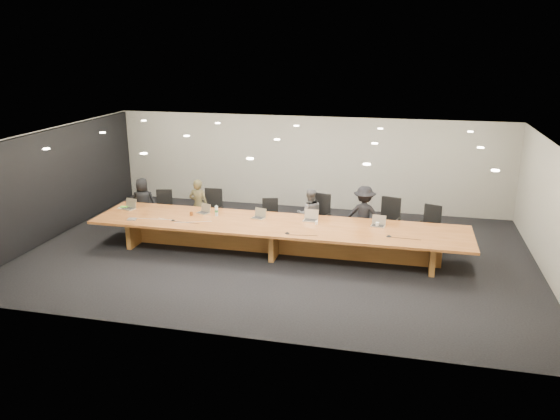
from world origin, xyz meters
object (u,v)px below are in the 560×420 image
object	(u,v)px
person_b	(199,205)
mic_center	(287,233)
person_c	(310,214)
chair_mid_left	(270,218)
laptop_b	(203,209)
laptop_c	(258,214)
conference_table	(277,233)
laptop_d	(310,216)
paper_cup_near	(316,223)
av_box	(132,219)
chair_right	(387,221)
laptop_e	(378,221)
chair_left	(211,210)
water_bottle	(216,211)
person_d	(364,215)
person_a	(143,202)
laptop_a	(128,204)
amber_mug	(191,214)
paper_cup_far	(377,224)
chair_far_right	(429,226)
chair_far_left	(164,209)
mic_left	(173,220)
mic_right	(389,236)
chair_mid_right	(317,217)

from	to	relation	value
person_b	mic_center	size ratio (longest dim) A/B	12.57
person_c	chair_mid_left	bearing A→B (deg)	-13.92
laptop_b	laptop_c	bearing A→B (deg)	20.66
conference_table	mic_center	world-z (taller)	mic_center
laptop_d	paper_cup_near	bearing A→B (deg)	-50.32
person_c	av_box	bearing A→B (deg)	8.21
chair_right	laptop_e	size ratio (longest dim) A/B	3.69
chair_left	water_bottle	xyz separation A→B (m)	(0.50, -0.97, 0.30)
chair_right	paper_cup_near	distance (m)	2.01
chair_mid_left	laptop_b	xyz separation A→B (m)	(-1.56, -0.80, 0.37)
chair_right	person_d	world-z (taller)	person_d
person_a	laptop_a	world-z (taller)	person_a
person_d	amber_mug	world-z (taller)	person_d
paper_cup_far	laptop_d	bearing A→B (deg)	177.75
water_bottle	mic_center	world-z (taller)	water_bottle
laptop_a	paper_cup_near	bearing A→B (deg)	15.14
chair_left	person_d	bearing A→B (deg)	-0.94
chair_far_right	paper_cup_far	world-z (taller)	chair_far_right
laptop_c	chair_far_left	bearing A→B (deg)	178.45
conference_table	mic_center	xyz separation A→B (m)	(0.38, -0.63, 0.24)
chair_far_left	paper_cup_far	world-z (taller)	chair_far_left
person_b	person_a	bearing A→B (deg)	0.90
chair_far_right	water_bottle	size ratio (longest dim) A/B	4.14
mic_left	laptop_d	bearing A→B (deg)	13.00
laptop_d	av_box	bearing A→B (deg)	-165.94
person_c	paper_cup_far	distance (m)	1.97
person_b	laptop_c	size ratio (longest dim) A/B	4.63
person_a	person_d	world-z (taller)	person_d
laptop_e	water_bottle	bearing A→B (deg)	-171.06
person_a	laptop_e	bearing A→B (deg)	152.50
water_bottle	mic_right	world-z (taller)	water_bottle
person_b	mic_left	xyz separation A→B (m)	(-0.07, -1.51, 0.05)
amber_mug	mic_center	bearing A→B (deg)	-16.26
av_box	chair_left	bearing A→B (deg)	42.74
laptop_a	paper_cup_near	size ratio (longest dim) A/B	4.11
conference_table	person_d	size ratio (longest dim) A/B	6.04
person_b	amber_mug	xyz separation A→B (m)	(0.21, -1.02, 0.09)
person_b	paper_cup_near	world-z (taller)	person_b
chair_mid_left	laptop_b	bearing A→B (deg)	-168.35
person_b	amber_mug	bearing A→B (deg)	102.43
av_box	chair_mid_left	bearing A→B (deg)	20.68
laptop_b	paper_cup_near	xyz separation A→B (m)	(2.94, -0.23, -0.08)
laptop_e	mic_left	xyz separation A→B (m)	(-4.86, -0.71, -0.11)
laptop_b	paper_cup_near	distance (m)	2.95
conference_table	laptop_d	size ratio (longest dim) A/B	26.37
person_c	laptop_e	bearing A→B (deg)	140.28
chair_mid_right	av_box	world-z (taller)	chair_mid_right
person_d	av_box	size ratio (longest dim) A/B	7.34
water_bottle	av_box	size ratio (longest dim) A/B	1.24
chair_far_right	paper_cup_near	bearing A→B (deg)	-135.81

